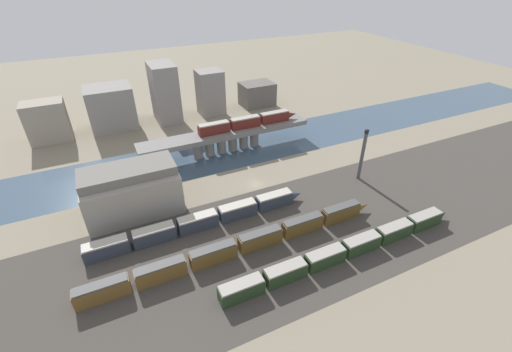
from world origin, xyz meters
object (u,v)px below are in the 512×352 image
Objects in this scene: signal_tower at (362,156)px; train_on_bridge at (249,122)px; train_yard_near at (348,249)px; train_yard_far at (203,221)px; train_yard_mid at (242,245)px; warehouse_building at (132,190)px.

train_on_bridge is at bearing 122.59° from signal_tower.
train_yard_far reaches higher than train_yard_near.
train_yard_far is 50.89m from signal_tower.
train_yard_mid is 1.28× the size of train_yard_far.
train_yard_near is 0.87× the size of train_yard_mid.
train_yard_near is at bearing -27.88° from train_yard_mid.
train_on_bridge is 47.88m from warehouse_building.
warehouse_building reaches higher than train_on_bridge.
warehouse_building is (-14.34, 14.57, 4.41)m from train_yard_far.
train_yard_far is 3.46× the size of signal_tower.
train_yard_near is 1.11× the size of train_yard_far.
train_on_bridge is at bearing 88.01° from train_yard_near.
train_on_bridge is at bearing 63.80° from train_yard_mid.
train_yard_mid is 4.41× the size of signal_tower.
train_on_bridge reaches higher than train_yard_near.
train_on_bridge is 46.11m from train_yard_far.
signal_tower is (23.83, 24.84, 6.17)m from train_yard_near.
train_yard_near is 34.97m from signal_tower.
warehouse_building is at bearing 168.32° from signal_tower.
train_yard_mid is 13.46m from train_yard_far.
train_yard_mid is 33.61m from warehouse_building.
train_yard_mid is (-21.37, 11.31, 0.23)m from train_yard_near.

